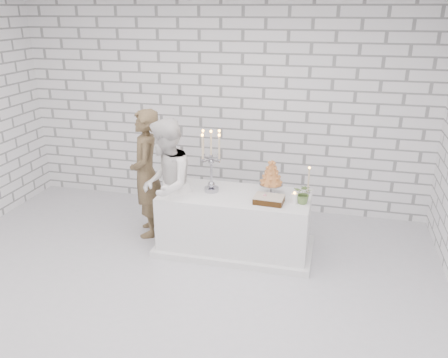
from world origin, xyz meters
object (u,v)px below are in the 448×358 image
bride (166,186)px  groom (146,174)px  cake_table (235,222)px  candelabra (211,161)px  croquembouche (271,177)px

bride → groom: bearing=-139.6°
groom → bride: 0.49m
cake_table → bride: bride is taller
bride → candelabra: 0.63m
cake_table → groom: groom is taller
cake_table → croquembouche: size_ratio=4.04×
croquembouche → cake_table: bearing=-167.1°
cake_table → croquembouche: bearing=12.9°
bride → cake_table: bearing=86.8°
cake_table → bride: 0.95m
candelabra → croquembouche: (0.72, 0.07, -0.16)m
bride → croquembouche: 1.28m
groom → candelabra: (0.92, -0.15, 0.29)m
candelabra → groom: bearing=170.7°
groom → candelabra: groom is taller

